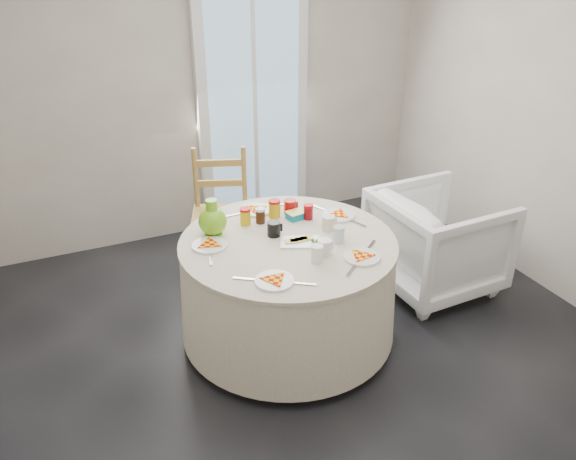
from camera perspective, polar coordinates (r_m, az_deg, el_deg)
name	(u,v)px	position (r m, az deg, el deg)	size (l,w,h in m)	color
floor	(308,352)	(3.74, 2.09, -12.24)	(4.00, 4.00, 0.00)	black
wall_back	(206,86)	(4.87, -8.37, 14.26)	(4.00, 0.02, 2.60)	#BCB5A3
glass_door	(253,112)	(5.01, -3.54, 11.89)	(1.00, 0.08, 2.10)	silver
table	(288,288)	(3.66, 0.00, -5.93)	(1.39, 1.39, 0.70)	beige
wooden_chair	(221,217)	(4.38, -6.82, 1.28)	(0.44, 0.42, 0.99)	#9B693D
armchair	(437,240)	(4.33, 14.90, -1.03)	(0.82, 0.77, 0.85)	white
place_settings	(288,234)	(3.45, 0.00, -0.44)	(1.18, 1.18, 0.02)	silver
jar_cluster	(276,209)	(3.67, -1.26, 2.14)	(0.47, 0.23, 0.14)	#AC7225
butter_tub	(296,211)	(3.73, 0.86, 1.99)	(0.13, 0.09, 0.05)	#067795
green_pitcher	(212,214)	(3.52, -7.72, 1.65)	(0.18, 0.18, 0.23)	#6EB819
cheese_platter	(300,237)	(3.42, 1.24, -0.68)	(0.24, 0.16, 0.03)	white
mugs_glasses	(308,226)	(3.46, 2.06, 0.37)	(0.63, 0.63, 0.11)	#A09695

